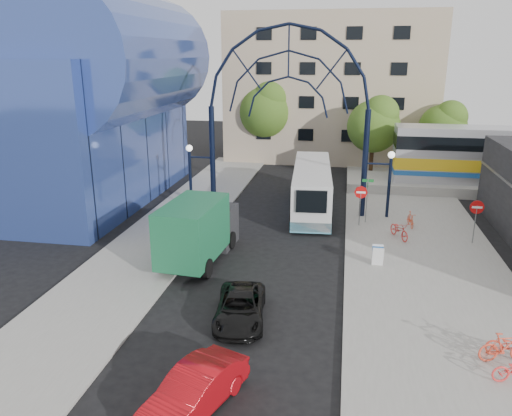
% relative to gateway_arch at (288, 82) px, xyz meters
% --- Properties ---
extents(ground, '(120.00, 120.00, 0.00)m').
position_rel_gateway_arch_xyz_m(ground, '(0.00, -14.00, -8.56)').
color(ground, black).
rests_on(ground, ground).
extents(sidewalk_east, '(8.00, 56.00, 0.12)m').
position_rel_gateway_arch_xyz_m(sidewalk_east, '(8.00, -10.00, -8.50)').
color(sidewalk_east, gray).
rests_on(sidewalk_east, ground).
extents(plaza_west, '(5.00, 50.00, 0.12)m').
position_rel_gateway_arch_xyz_m(plaza_west, '(-6.50, -8.00, -8.50)').
color(plaza_west, gray).
rests_on(plaza_west, ground).
extents(gateway_arch, '(13.64, 0.44, 12.10)m').
position_rel_gateway_arch_xyz_m(gateway_arch, '(0.00, 0.00, 0.00)').
color(gateway_arch, black).
rests_on(gateway_arch, ground).
extents(stop_sign, '(0.80, 0.07, 2.50)m').
position_rel_gateway_arch_xyz_m(stop_sign, '(4.80, -2.00, -6.56)').
color(stop_sign, slate).
rests_on(stop_sign, sidewalk_east).
extents(do_not_enter_sign, '(0.76, 0.07, 2.48)m').
position_rel_gateway_arch_xyz_m(do_not_enter_sign, '(11.00, -4.00, -6.58)').
color(do_not_enter_sign, slate).
rests_on(do_not_enter_sign, sidewalk_east).
extents(street_name_sign, '(0.70, 0.70, 2.80)m').
position_rel_gateway_arch_xyz_m(street_name_sign, '(5.20, -1.40, -6.43)').
color(street_name_sign, slate).
rests_on(street_name_sign, sidewalk_east).
extents(sandwich_board, '(0.55, 0.61, 0.99)m').
position_rel_gateway_arch_xyz_m(sandwich_board, '(5.60, -8.02, -7.81)').
color(sandwich_board, white).
rests_on(sandwich_board, sidewalk_east).
extents(transit_hall, '(16.50, 18.00, 14.50)m').
position_rel_gateway_arch_xyz_m(transit_hall, '(-15.30, 1.00, -1.86)').
color(transit_hall, '#2F4590').
rests_on(transit_hall, ground).
extents(apartment_block, '(20.00, 12.10, 14.00)m').
position_rel_gateway_arch_xyz_m(apartment_block, '(2.00, 20.97, -1.55)').
color(apartment_block, tan).
rests_on(apartment_block, ground).
extents(tree_north_a, '(4.48, 4.48, 7.00)m').
position_rel_gateway_arch_xyz_m(tree_north_a, '(6.12, 11.93, -3.95)').
color(tree_north_a, '#382314').
rests_on(tree_north_a, ground).
extents(tree_north_b, '(5.12, 5.12, 8.00)m').
position_rel_gateway_arch_xyz_m(tree_north_b, '(-3.88, 15.93, -3.29)').
color(tree_north_b, '#382314').
rests_on(tree_north_b, ground).
extents(tree_north_c, '(4.16, 4.16, 6.50)m').
position_rel_gateway_arch_xyz_m(tree_north_c, '(12.12, 13.93, -4.28)').
color(tree_north_c, '#382314').
rests_on(tree_north_c, ground).
extents(city_bus, '(3.17, 11.08, 3.00)m').
position_rel_gateway_arch_xyz_m(city_bus, '(1.61, 1.15, -6.99)').
color(city_bus, silver).
rests_on(city_bus, ground).
extents(green_truck, '(2.89, 6.66, 3.28)m').
position_rel_gateway_arch_xyz_m(green_truck, '(-3.45, -8.63, -6.92)').
color(green_truck, black).
rests_on(green_truck, ground).
extents(black_suv, '(2.40, 4.33, 1.15)m').
position_rel_gateway_arch_xyz_m(black_suv, '(-0.07, -14.42, -7.98)').
color(black_suv, black).
rests_on(black_suv, ground).
extents(red_sedan, '(2.75, 4.30, 1.34)m').
position_rel_gateway_arch_xyz_m(red_sedan, '(-0.32, -19.81, -7.89)').
color(red_sedan, '#A00910').
rests_on(red_sedan, ground).
extents(bike_near_a, '(1.39, 2.01, 1.00)m').
position_rel_gateway_arch_xyz_m(bike_near_a, '(7.02, -3.91, -7.94)').
color(bike_near_a, red).
rests_on(bike_near_a, sidewalk_east).
extents(bike_near_b, '(0.59, 1.55, 0.91)m').
position_rel_gateway_arch_xyz_m(bike_near_b, '(7.88, -1.71, -7.98)').
color(bike_near_b, '#EA522E').
rests_on(bike_near_b, sidewalk_east).
extents(bike_far_b, '(1.92, 0.95, 1.11)m').
position_rel_gateway_arch_xyz_m(bike_far_b, '(9.45, -15.70, -7.88)').
color(bike_far_b, '#E4472D').
rests_on(bike_far_b, sidewalk_east).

